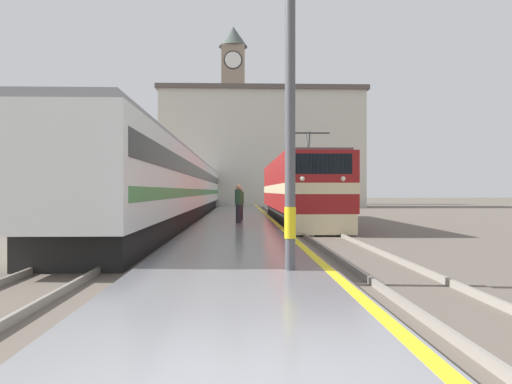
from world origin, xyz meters
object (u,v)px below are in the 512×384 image
(passenger_train, at_px, (182,187))
(catenary_mast, at_px, (297,56))
(locomotive_train, at_px, (298,190))
(second_waiting_passenger, at_px, (241,203))
(clock_tower, at_px, (233,110))
(person_on_platform, at_px, (238,203))

(passenger_train, xyz_separation_m, catenary_mast, (4.86, -23.01, 2.29))
(locomotive_train, distance_m, catenary_mast, 18.24)
(second_waiting_passenger, bearing_deg, catenary_mast, -86.43)
(catenary_mast, bearing_deg, second_waiting_passenger, 93.57)
(passenger_train, distance_m, clock_tower, 38.70)
(second_waiting_passenger, xyz_separation_m, clock_tower, (-0.94, 43.27, 11.87))
(locomotive_train, xyz_separation_m, passenger_train, (-6.98, 5.07, 0.25))
(person_on_platform, relative_size, second_waiting_passenger, 1.08)
(second_waiting_passenger, relative_size, clock_tower, 0.07)
(locomotive_train, distance_m, person_on_platform, 5.17)
(locomotive_train, distance_m, clock_tower, 43.73)
(catenary_mast, xyz_separation_m, person_on_platform, (-1.15, 13.98, -3.11))
(passenger_train, relative_size, second_waiting_passenger, 26.67)
(passenger_train, xyz_separation_m, person_on_platform, (3.71, -9.03, -0.82))
(passenger_train, bearing_deg, locomotive_train, -36.00)
(clock_tower, bearing_deg, person_on_platform, -88.96)
(catenary_mast, bearing_deg, clock_tower, 91.89)
(locomotive_train, relative_size, second_waiting_passenger, 9.82)
(passenger_train, xyz_separation_m, clock_tower, (2.88, 37.00, 10.97))
(locomotive_train, height_order, catenary_mast, catenary_mast)
(clock_tower, bearing_deg, passenger_train, -94.44)
(passenger_train, bearing_deg, second_waiting_passenger, -58.73)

